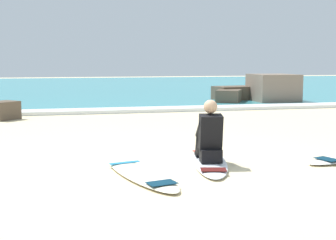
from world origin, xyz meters
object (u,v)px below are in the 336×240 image
(surfboard_spare_near, at_px, (140,174))
(shoreline_rock, at_px, (4,110))
(surfer_seated, at_px, (210,137))
(surfboard_main, at_px, (209,161))

(surfboard_spare_near, distance_m, shoreline_rock, 7.51)
(surfer_seated, distance_m, surfboard_spare_near, 1.31)
(surfboard_main, relative_size, surfboard_spare_near, 1.05)
(surfboard_main, distance_m, surfboard_spare_near, 1.33)
(surfboard_main, relative_size, shoreline_rock, 3.31)
(surfboard_main, height_order, surfer_seated, surfer_seated)
(surfboard_main, height_order, shoreline_rock, shoreline_rock)
(surfboard_main, xyz_separation_m, shoreline_rock, (-3.79, 6.48, 0.22))
(surfer_seated, relative_size, shoreline_rock, 1.34)
(surfboard_spare_near, height_order, shoreline_rock, shoreline_rock)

